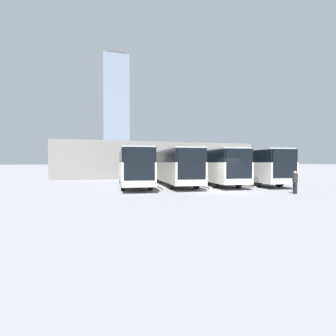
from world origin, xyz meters
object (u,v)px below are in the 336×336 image
bus_0 (247,165)px  bus_1 (211,166)px  bus_2 (174,166)px  bus_3 (134,166)px  pedestrian (295,182)px

bus_0 → bus_1: bearing=-1.2°
bus_2 → bus_3: (3.91, -0.11, 0.00)m
bus_2 → bus_3: same height
bus_2 → pedestrian: (-5.82, 9.25, -1.03)m
bus_0 → pedestrian: (1.99, 8.53, -1.03)m
bus_0 → bus_2: same height
bus_1 → bus_2: bearing=3.4°
bus_0 → pedestrian: bus_0 is taller
bus_1 → bus_0: bearing=178.8°
bus_1 → bus_2: size_ratio=1.00×
bus_0 → bus_3: size_ratio=1.00×
bus_2 → pedestrian: bearing=128.6°
bus_0 → bus_1: size_ratio=1.00×
bus_2 → pedestrian: size_ratio=7.79×
bus_0 → bus_2: (7.81, -0.73, 0.00)m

